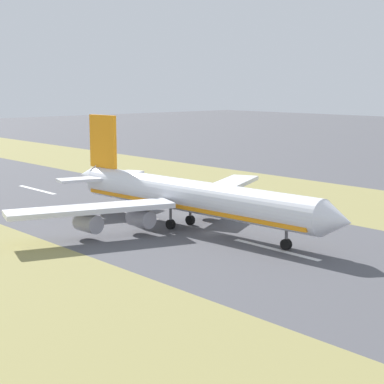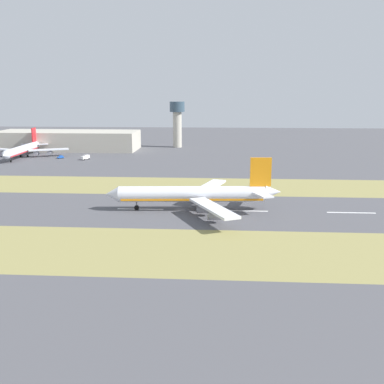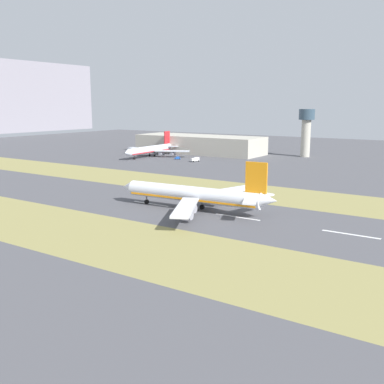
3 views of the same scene
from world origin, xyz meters
TOP-DOWN VIEW (x-y plane):
  - ground_plane at (0.00, 0.00)m, footprint 800.00×800.00m
  - grass_median_west at (-45.00, 0.00)m, footprint 40.00×600.00m
  - centreline_dash_near at (0.00, -64.36)m, footprint 1.20×18.00m
  - centreline_dash_mid at (0.00, -24.36)m, footprint 1.20×18.00m
  - centreline_dash_far at (0.00, 15.64)m, footprint 1.20×18.00m
  - airplane_main_jet at (0.52, -6.26)m, footprint 63.96×67.22m

SIDE VIEW (x-z plane):
  - ground_plane at x=0.00m, z-range 0.00..0.00m
  - grass_median_west at x=-45.00m, z-range 0.00..0.01m
  - centreline_dash_near at x=0.00m, z-range 0.00..0.01m
  - centreline_dash_mid at x=0.00m, z-range 0.00..0.01m
  - centreline_dash_far at x=0.00m, z-range 0.00..0.01m
  - airplane_main_jet at x=0.52m, z-range -4.08..16.12m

